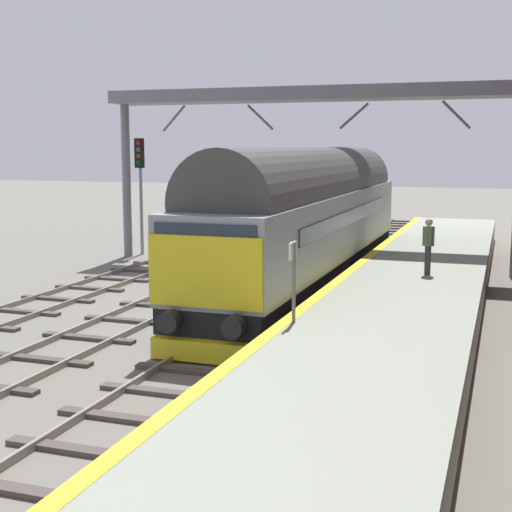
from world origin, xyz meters
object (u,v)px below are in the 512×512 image
(platform_number_sign, at_px, (293,269))
(diesel_locomotive, at_px, (309,215))
(signal_post_mid, at_px, (140,180))
(waiting_passenger, at_px, (428,241))

(platform_number_sign, bearing_deg, diesel_locomotive, 102.61)
(signal_post_mid, height_order, waiting_passenger, signal_post_mid)
(platform_number_sign, bearing_deg, waiting_passenger, 73.24)
(diesel_locomotive, distance_m, platform_number_sign, 8.77)
(diesel_locomotive, height_order, waiting_passenger, diesel_locomotive)
(diesel_locomotive, relative_size, signal_post_mid, 3.58)
(diesel_locomotive, xyz_separation_m, signal_post_mid, (-9.01, 5.38, 0.80))
(waiting_passenger, bearing_deg, signal_post_mid, 42.15)
(diesel_locomotive, xyz_separation_m, platform_number_sign, (1.91, -8.55, -0.32))
(diesel_locomotive, height_order, signal_post_mid, signal_post_mid)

